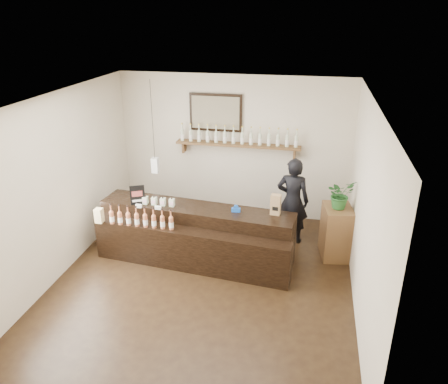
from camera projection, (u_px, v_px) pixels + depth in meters
ground at (204, 280)px, 6.81m from camera, size 5.00×5.00×0.00m
room_shell at (202, 178)px, 6.15m from camera, size 5.00×5.00×5.00m
back_wall_decor at (226, 131)px, 8.29m from camera, size 2.66×0.96×1.69m
counter at (194, 236)px, 7.22m from camera, size 3.29×1.19×1.06m
promo_sign at (137, 195)px, 7.17m from camera, size 0.22×0.12×0.33m
paper_bag at (276, 205)px, 6.83m from camera, size 0.16×0.13×0.33m
tape_dispenser at (236, 209)px, 6.95m from camera, size 0.15×0.07×0.12m
side_cabinet at (336, 232)px, 7.32m from camera, size 0.54×0.68×0.89m
potted_plant at (340, 194)px, 7.05m from camera, size 0.57×0.57×0.48m
shopkeeper at (293, 195)px, 7.63m from camera, size 0.70×0.50×1.78m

